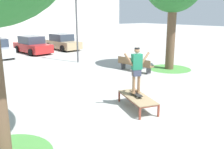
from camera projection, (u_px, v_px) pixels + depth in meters
ground_plane at (160, 113)px, 8.65m from camera, size 120.00×120.00×0.00m
skate_box at (137, 98)px, 8.96m from camera, size 1.32×2.04×0.46m
skateboard at (136, 94)px, 9.05m from camera, size 0.46×0.82×0.09m
skater at (137, 67)px, 8.81m from camera, size 0.97×0.42×1.69m
grass_patch_near_right at (169, 69)px, 15.58m from camera, size 2.71×2.71×0.01m
car_red at (32, 45)px, 21.58m from camera, size 2.25×4.36×1.50m
car_tan at (62, 42)px, 23.77m from camera, size 2.18×4.33×1.50m
park_bench at (135, 64)px, 14.72m from camera, size 0.82×2.44×0.83m
light_post at (76, 7)px, 16.74m from camera, size 0.36×0.36×5.83m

